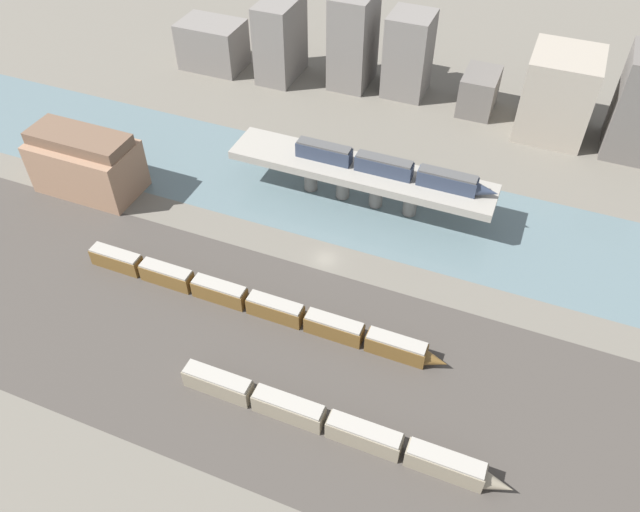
{
  "coord_description": "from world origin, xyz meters",
  "views": [
    {
      "loc": [
        29.8,
        -76.47,
        80.89
      ],
      "look_at": [
        0.0,
        -2.77,
        3.29
      ],
      "focal_mm": 35.0,
      "sensor_mm": 36.0,
      "label": 1
    }
  ],
  "objects_px": {
    "train_on_bridge": "(391,168)",
    "train_yard_mid": "(253,302)",
    "warehouse_building": "(86,163)",
    "train_yard_near": "(334,424)"
  },
  "relations": [
    {
      "from": "train_yard_near",
      "to": "train_yard_mid",
      "type": "height_order",
      "value": "train_yard_near"
    },
    {
      "from": "train_yard_near",
      "to": "warehouse_building",
      "type": "distance_m",
      "value": 75.46
    },
    {
      "from": "train_yard_mid",
      "to": "train_yard_near",
      "type": "bearing_deg",
      "value": -38.26
    },
    {
      "from": "train_on_bridge",
      "to": "train_yard_mid",
      "type": "height_order",
      "value": "train_on_bridge"
    },
    {
      "from": "train_yard_mid",
      "to": "warehouse_building",
      "type": "height_order",
      "value": "warehouse_building"
    },
    {
      "from": "train_on_bridge",
      "to": "warehouse_building",
      "type": "bearing_deg",
      "value": -164.16
    },
    {
      "from": "warehouse_building",
      "to": "train_on_bridge",
      "type": "bearing_deg",
      "value": 15.84
    },
    {
      "from": "train_on_bridge",
      "to": "warehouse_building",
      "type": "distance_m",
      "value": 61.46
    },
    {
      "from": "train_yard_mid",
      "to": "warehouse_building",
      "type": "relative_size",
      "value": 3.14
    },
    {
      "from": "train_on_bridge",
      "to": "train_yard_mid",
      "type": "relative_size",
      "value": 0.61
    }
  ]
}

